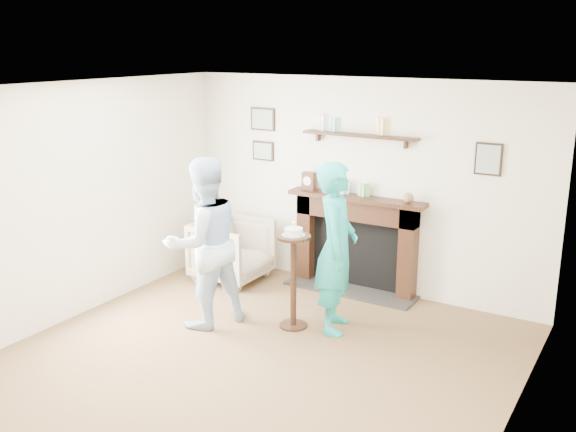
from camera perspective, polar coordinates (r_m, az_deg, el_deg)
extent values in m
plane|color=brown|center=(5.95, -4.32, -13.70)|extent=(5.00, 5.00, 0.00)
cube|color=beige|center=(7.57, 6.47, 2.70)|extent=(4.50, 0.04, 2.50)
cube|color=beige|center=(6.97, -19.82, 0.81)|extent=(0.04, 5.00, 2.50)
cube|color=beige|center=(4.60, 19.05, -6.31)|extent=(0.04, 5.00, 2.50)
cube|color=silver|center=(5.23, -4.87, 11.06)|extent=(4.50, 5.00, 0.04)
cube|color=black|center=(7.95, 1.69, -1.83)|extent=(0.18, 0.20, 1.10)
cube|color=black|center=(7.42, 10.62, -3.33)|extent=(0.18, 0.20, 1.10)
cube|color=black|center=(7.54, 6.09, 0.55)|extent=(1.50, 0.20, 0.24)
cube|color=black|center=(7.76, 6.19, -3.27)|extent=(1.14, 0.06, 0.86)
cube|color=#2B2926|center=(7.74, 5.51, -6.57)|extent=(1.60, 0.44, 0.03)
cube|color=black|center=(7.48, 6.02, 1.58)|extent=(1.68, 0.26, 0.05)
cube|color=black|center=(7.39, 6.36, 7.13)|extent=(1.40, 0.15, 0.03)
cube|color=black|center=(8.08, -2.25, 8.61)|extent=(0.34, 0.03, 0.28)
cube|color=black|center=(8.14, -2.22, 5.81)|extent=(0.30, 0.03, 0.24)
cube|color=black|center=(7.00, 17.40, 4.85)|extent=(0.28, 0.03, 0.34)
cube|color=black|center=(7.72, 1.88, 3.12)|extent=(0.16, 0.09, 0.22)
cylinder|color=silver|center=(7.68, 1.71, 3.13)|extent=(0.11, 0.01, 0.11)
sphere|color=green|center=(7.22, 10.64, 1.60)|extent=(0.12, 0.12, 0.12)
imported|color=tan|center=(8.12, -4.92, -5.59)|extent=(0.84, 0.82, 0.76)
imported|color=silver|center=(6.94, -7.25, -9.40)|extent=(0.95, 1.06, 1.78)
imported|color=#1FB1B1|center=(6.79, 4.16, -9.90)|extent=(0.62, 0.75, 1.75)
cylinder|color=black|center=(6.81, 0.47, -9.68)|extent=(0.29, 0.29, 0.02)
cylinder|color=black|center=(6.62, 0.48, -5.89)|extent=(0.06, 0.06, 0.94)
cylinder|color=black|center=(6.46, 0.49, -1.86)|extent=(0.36, 0.36, 0.03)
cylinder|color=silver|center=(6.45, 0.49, -1.70)|extent=(0.24, 0.24, 0.01)
cylinder|color=white|center=(6.44, 0.49, -1.38)|extent=(0.19, 0.19, 0.07)
cylinder|color=beige|center=(6.43, 0.49, -0.87)|extent=(0.01, 0.01, 0.05)
sphere|color=orange|center=(6.42, 0.49, -0.56)|extent=(0.02, 0.02, 0.02)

